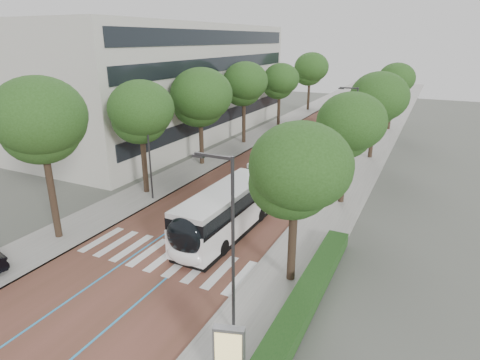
# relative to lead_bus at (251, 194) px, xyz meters

# --- Properties ---
(ground) EXTENTS (160.00, 160.00, 0.00)m
(ground) POSITION_rel_lead_bus_xyz_m (-2.18, -8.88, -1.63)
(ground) COLOR #51544C
(ground) RESTS_ON ground
(road) EXTENTS (11.00, 140.00, 0.02)m
(road) POSITION_rel_lead_bus_xyz_m (-2.18, 31.12, -1.62)
(road) COLOR brown
(road) RESTS_ON ground
(sidewalk_left) EXTENTS (4.00, 140.00, 0.12)m
(sidewalk_left) POSITION_rel_lead_bus_xyz_m (-9.68, 31.12, -1.57)
(sidewalk_left) COLOR gray
(sidewalk_left) RESTS_ON ground
(sidewalk_right) EXTENTS (4.00, 140.00, 0.12)m
(sidewalk_right) POSITION_rel_lead_bus_xyz_m (5.32, 31.12, -1.57)
(sidewalk_right) COLOR gray
(sidewalk_right) RESTS_ON ground
(kerb_left) EXTENTS (0.20, 140.00, 0.14)m
(kerb_left) POSITION_rel_lead_bus_xyz_m (-7.78, 31.12, -1.57)
(kerb_left) COLOR gray
(kerb_left) RESTS_ON ground
(kerb_right) EXTENTS (0.20, 140.00, 0.14)m
(kerb_right) POSITION_rel_lead_bus_xyz_m (3.42, 31.12, -1.57)
(kerb_right) COLOR gray
(kerb_right) RESTS_ON ground
(zebra_crossing) EXTENTS (10.55, 3.60, 0.01)m
(zebra_crossing) POSITION_rel_lead_bus_xyz_m (-1.98, -7.88, -1.60)
(zebra_crossing) COLOR silver
(zebra_crossing) RESTS_ON ground
(lane_line_left) EXTENTS (0.12, 126.00, 0.01)m
(lane_line_left) POSITION_rel_lead_bus_xyz_m (-3.78, 31.12, -1.60)
(lane_line_left) COLOR #2990CF
(lane_line_left) RESTS_ON road
(lane_line_right) EXTENTS (0.12, 126.00, 0.01)m
(lane_line_right) POSITION_rel_lead_bus_xyz_m (-0.58, 31.12, -1.60)
(lane_line_right) COLOR #2990CF
(lane_line_right) RESTS_ON road
(office_building) EXTENTS (18.11, 40.00, 14.00)m
(office_building) POSITION_rel_lead_bus_xyz_m (-21.65, 19.12, 5.37)
(office_building) COLOR beige
(office_building) RESTS_ON ground
(hedge) EXTENTS (1.20, 14.00, 0.80)m
(hedge) POSITION_rel_lead_bus_xyz_m (6.92, -8.88, -1.11)
(hedge) COLOR #174016
(hedge) RESTS_ON sidewalk_right
(streetlight_near) EXTENTS (1.82, 0.20, 8.00)m
(streetlight_near) POSITION_rel_lead_bus_xyz_m (4.44, -11.88, 3.19)
(streetlight_near) COLOR #313134
(streetlight_near) RESTS_ON sidewalk_right
(streetlight_far) EXTENTS (1.82, 0.20, 8.00)m
(streetlight_far) POSITION_rel_lead_bus_xyz_m (4.44, 13.12, 3.19)
(streetlight_far) COLOR #313134
(streetlight_far) RESTS_ON sidewalk_right
(lamp_post_left) EXTENTS (0.14, 0.14, 8.00)m
(lamp_post_left) POSITION_rel_lead_bus_xyz_m (-8.28, -0.88, 2.49)
(lamp_post_left) COLOR #313134
(lamp_post_left) RESTS_ON sidewalk_left
(trees_left) EXTENTS (6.07, 60.68, 9.76)m
(trees_left) POSITION_rel_lead_bus_xyz_m (-9.68, 17.33, 5.14)
(trees_left) COLOR black
(trees_left) RESTS_ON ground
(trees_right) EXTENTS (5.99, 46.97, 8.66)m
(trees_right) POSITION_rel_lead_bus_xyz_m (5.52, 13.59, 4.46)
(trees_right) COLOR black
(trees_right) RESTS_ON ground
(lead_bus) EXTENTS (2.91, 18.45, 3.20)m
(lead_bus) POSITION_rel_lead_bus_xyz_m (0.00, 0.00, 0.00)
(lead_bus) COLOR black
(lead_bus) RESTS_ON ground
(bus_queued_0) EXTENTS (3.16, 12.51, 3.20)m
(bus_queued_0) POSITION_rel_lead_bus_xyz_m (0.14, 16.36, -0.00)
(bus_queued_0) COLOR white
(bus_queued_0) RESTS_ON ground
(bus_queued_1) EXTENTS (3.01, 12.49, 3.20)m
(bus_queued_1) POSITION_rel_lead_bus_xyz_m (-0.53, 28.45, -0.00)
(bus_queued_1) COLOR white
(bus_queued_1) RESTS_ON ground
(bus_queued_2) EXTENTS (3.09, 12.50, 3.20)m
(bus_queued_2) POSITION_rel_lead_bus_xyz_m (-0.24, 42.00, -0.00)
(bus_queued_2) COLOR white
(bus_queued_2) RESTS_ON ground
(bus_queued_3) EXTENTS (2.58, 12.41, 3.20)m
(bus_queued_3) POSITION_rel_lead_bus_xyz_m (-0.31, 54.89, -0.00)
(bus_queued_3) COLOR white
(bus_queued_3) RESTS_ON ground
(ad_panel) EXTENTS (1.21, 0.65, 2.43)m
(ad_panel) POSITION_rel_lead_bus_xyz_m (5.72, -14.40, -0.23)
(ad_panel) COLOR #59595B
(ad_panel) RESTS_ON sidewalk_right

